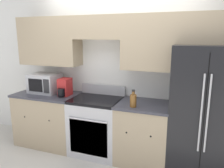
{
  "coord_description": "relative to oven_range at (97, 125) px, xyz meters",
  "views": [
    {
      "loc": [
        1.07,
        -2.62,
        1.83
      ],
      "look_at": [
        0.0,
        0.31,
        1.14
      ],
      "focal_mm": 35.0,
      "sensor_mm": 36.0,
      "label": 1
    }
  ],
  "objects": [
    {
      "name": "microwave",
      "position": [
        -0.97,
        0.06,
        0.6
      ],
      "size": [
        0.48,
        0.39,
        0.32
      ],
      "color": "#B7B7BC",
      "rests_on": "lower_cabinets_left"
    },
    {
      "name": "lower_cabinets_right",
      "position": [
        0.74,
        -0.0,
        -0.0
      ],
      "size": [
        0.75,
        0.64,
        0.89
      ],
      "color": "tan",
      "rests_on": "ground_plane"
    },
    {
      "name": "ground_plane",
      "position": [
        0.26,
        -0.31,
        -0.45
      ],
      "size": [
        12.0,
        12.0,
        0.0
      ],
      "primitive_type": "plane",
      "color": "beige"
    },
    {
      "name": "bottle",
      "position": [
        0.63,
        -0.18,
        0.53
      ],
      "size": [
        0.09,
        0.09,
        0.24
      ],
      "color": "brown",
      "rests_on": "lower_cabinets_right"
    },
    {
      "name": "paper_towel_holder",
      "position": [
        -0.55,
        -0.01,
        0.57
      ],
      "size": [
        0.17,
        0.27,
        0.28
      ],
      "color": "#B22323",
      "rests_on": "lower_cabinets_left"
    },
    {
      "name": "wall_back",
      "position": [
        0.27,
        0.28,
        1.02
      ],
      "size": [
        8.0,
        0.39,
        2.6
      ],
      "color": "white",
      "rests_on": "ground_plane"
    },
    {
      "name": "oven_range",
      "position": [
        0.0,
        0.0,
        0.0
      ],
      "size": [
        0.75,
        0.65,
        1.05
      ],
      "color": "#B7B7BC",
      "rests_on": "ground_plane"
    },
    {
      "name": "refrigerator",
      "position": [
        1.51,
        0.05,
        0.41
      ],
      "size": [
        0.82,
        0.76,
        1.72
      ],
      "color": "black",
      "rests_on": "ground_plane"
    },
    {
      "name": "lower_cabinets_left",
      "position": [
        -0.89,
        -0.0,
        -0.0
      ],
      "size": [
        1.06,
        0.64,
        0.89
      ],
      "color": "tan",
      "rests_on": "ground_plane"
    }
  ]
}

